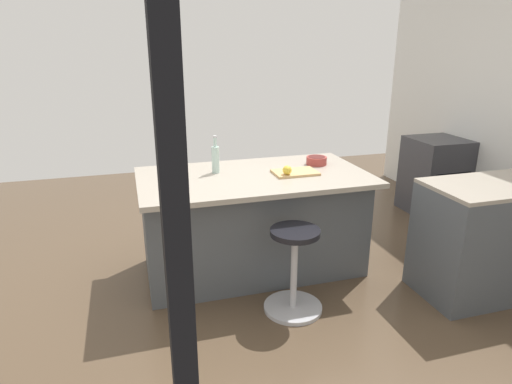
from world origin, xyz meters
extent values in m
plane|color=brown|center=(0.00, 0.00, 0.00)|extent=(7.32, 7.32, 0.00)
cube|color=black|center=(0.86, 2.42, 1.39)|extent=(0.05, 0.06, 2.58)
cube|color=#38383D|center=(-2.46, -0.94, 0.44)|extent=(0.60, 0.60, 0.88)
cube|color=black|center=(-2.46, -0.64, 0.39)|extent=(0.44, 0.01, 0.32)
cube|color=#4C5156|center=(-0.03, -0.18, 0.42)|extent=(1.82, 0.84, 0.84)
cube|color=#9E9384|center=(-0.03, -0.13, 0.86)|extent=(1.88, 1.04, 0.04)
cylinder|color=#B7B7BC|center=(-0.15, 0.52, 0.01)|extent=(0.44, 0.44, 0.03)
cylinder|color=#B7B7BC|center=(-0.15, 0.52, 0.32)|extent=(0.05, 0.05, 0.59)
cylinder|color=black|center=(-0.15, 0.52, 0.63)|extent=(0.36, 0.36, 0.04)
cube|color=tan|center=(-0.37, -0.07, 0.89)|extent=(0.36, 0.24, 0.02)
sphere|color=gold|center=(-0.27, 0.00, 0.94)|extent=(0.07, 0.07, 0.07)
cylinder|color=silver|center=(0.26, -0.28, 0.99)|extent=(0.06, 0.06, 0.22)
cylinder|color=silver|center=(0.26, -0.28, 1.14)|extent=(0.03, 0.03, 0.08)
cylinder|color=#B7B7BC|center=(0.26, -0.28, 1.19)|extent=(0.03, 0.03, 0.02)
cylinder|color=#993833|center=(-0.66, -0.29, 0.92)|extent=(0.18, 0.18, 0.07)
cylinder|color=#4C1C19|center=(-0.66, -0.29, 0.93)|extent=(0.15, 0.15, 0.04)
camera|label=1|loc=(0.93, 3.19, 1.90)|focal=30.91mm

